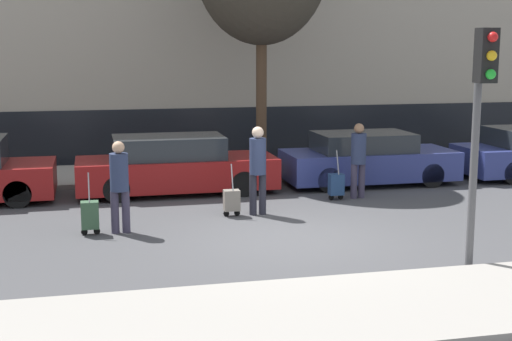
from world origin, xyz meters
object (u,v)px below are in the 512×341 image
at_px(parked_car_1, 175,166).
at_px(parked_car_2, 368,159).
at_px(trolley_center, 232,200).
at_px(pedestrian_right, 358,156).
at_px(trolley_left, 90,215).
at_px(trolley_right, 336,184).
at_px(pedestrian_center, 258,165).
at_px(traffic_light, 481,100).
at_px(pedestrian_left, 119,181).

height_order(parked_car_1, parked_car_2, parked_car_1).
xyz_separation_m(trolley_center, pedestrian_right, (3.14, 1.08, 0.64)).
height_order(parked_car_1, trolley_left, parked_car_1).
xyz_separation_m(parked_car_1, trolley_right, (3.44, -1.60, -0.29)).
bearing_deg(parked_car_1, pedestrian_center, -61.66).
xyz_separation_m(trolley_left, pedestrian_right, (5.95, 1.93, 0.60)).
xyz_separation_m(trolley_right, traffic_light, (0.36, -5.30, 2.27)).
distance_m(trolley_right, traffic_light, 5.78).
relative_size(parked_car_1, pedestrian_left, 2.70).
height_order(trolley_center, pedestrian_right, pedestrian_right).
relative_size(parked_car_2, pedestrian_left, 2.50).
bearing_deg(trolley_center, pedestrian_left, -159.86).
relative_size(parked_car_2, trolley_center, 3.96).
distance_m(pedestrian_center, trolley_right, 2.38).
distance_m(pedestrian_left, pedestrian_right, 5.73).
bearing_deg(parked_car_1, pedestrian_left, -112.40).
bearing_deg(traffic_light, parked_car_2, 81.46).
distance_m(parked_car_1, parked_car_2, 4.85).
xyz_separation_m(parked_car_2, pedestrian_right, (-0.86, -1.57, 0.35)).
bearing_deg(pedestrian_left, trolley_center, 18.57).
bearing_deg(parked_car_2, parked_car_1, -179.40).
relative_size(pedestrian_center, traffic_light, 0.49).
relative_size(parked_car_1, trolley_right, 4.09).
height_order(pedestrian_center, trolley_center, pedestrian_center).
bearing_deg(pedestrian_center, trolley_center, -179.93).
bearing_deg(pedestrian_center, pedestrian_left, -164.83).
bearing_deg(trolley_center, trolley_right, 21.15).
relative_size(trolley_left, pedestrian_center, 0.64).
relative_size(trolley_center, traffic_light, 0.29).
height_order(parked_car_1, traffic_light, traffic_light).
height_order(parked_car_2, pedestrian_right, pedestrian_right).
height_order(parked_car_2, trolley_center, parked_car_2).
xyz_separation_m(parked_car_2, pedestrian_center, (-3.46, -2.64, 0.42)).
relative_size(pedestrian_center, pedestrian_right, 1.06).
relative_size(pedestrian_left, trolley_center, 1.59).
relative_size(pedestrian_center, trolley_right, 1.61).
bearing_deg(pedestrian_right, trolley_center, -169.09).
relative_size(parked_car_1, trolley_left, 3.98).
bearing_deg(trolley_right, pedestrian_center, -154.22).
xyz_separation_m(parked_car_2, trolley_left, (-6.82, -3.50, -0.25)).
relative_size(trolley_center, pedestrian_right, 0.63).
distance_m(trolley_left, pedestrian_center, 3.53).
bearing_deg(traffic_light, trolley_left, 149.10).
bearing_deg(trolley_center, pedestrian_right, 19.02).
bearing_deg(traffic_light, pedestrian_right, 88.07).
xyz_separation_m(parked_car_2, traffic_light, (-1.04, -6.95, 2.01)).
height_order(pedestrian_center, traffic_light, traffic_light).
relative_size(parked_car_1, trolley_center, 4.29).
bearing_deg(traffic_light, trolley_right, 93.92).
height_order(trolley_right, traffic_light, traffic_light).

